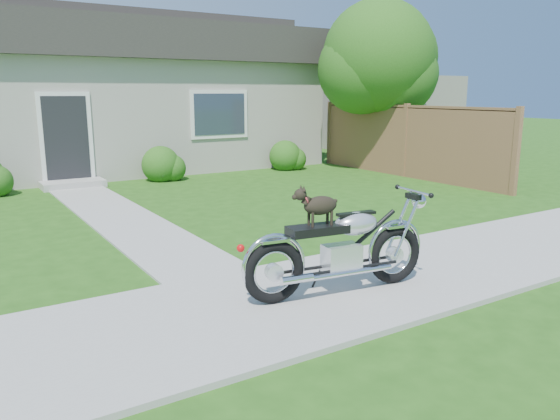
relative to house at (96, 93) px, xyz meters
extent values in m
plane|color=#235114|center=(0.00, -11.99, -2.16)|extent=(80.00, 80.00, 0.00)
cube|color=#9E9B93|center=(0.00, -11.99, -2.14)|extent=(24.00, 2.20, 0.04)
cube|color=#9E9B93|center=(-1.50, -6.99, -2.14)|extent=(1.20, 8.00, 0.03)
cube|color=#B1ACA0|center=(0.00, 0.01, -0.66)|extent=(12.00, 6.00, 3.00)
cube|color=#2D2B28|center=(0.00, 0.01, 1.34)|extent=(12.60, 6.60, 1.00)
cube|color=#2D2B28|center=(0.00, 0.01, 2.04)|extent=(12.60, 2.00, 0.60)
cube|color=black|center=(-1.50, -3.02, -1.11)|extent=(1.00, 0.06, 2.10)
cube|color=#9E9B93|center=(-1.50, -3.37, -2.08)|extent=(1.40, 0.70, 0.16)
cube|color=#2D3847|center=(2.50, -3.02, -0.56)|extent=(1.70, 0.05, 1.30)
cube|color=#9B7045|center=(6.30, -6.24, -1.26)|extent=(0.08, 6.50, 1.80)
cube|color=#9B7045|center=(6.30, -2.99, -1.21)|extent=(0.12, 0.12, 1.90)
cube|color=#9B7045|center=(6.30, -6.24, -1.21)|extent=(0.12, 0.12, 1.90)
cube|color=#9B7045|center=(6.30, -9.49, -1.21)|extent=(0.12, 0.12, 1.90)
cube|color=#9B7045|center=(6.30, -6.24, -0.34)|extent=(0.08, 6.50, 0.08)
cylinder|color=#3D2B1C|center=(6.41, -4.96, -0.89)|extent=(0.28, 0.28, 2.54)
sphere|color=#295A18|center=(6.41, -4.96, 0.99)|extent=(3.05, 3.05, 3.05)
sphere|color=#295A18|center=(6.81, -5.26, 0.49)|extent=(2.24, 2.24, 2.24)
cylinder|color=#3D2B1C|center=(9.26, -2.35, -0.81)|extent=(0.28, 0.28, 2.69)
sphere|color=#295A18|center=(9.26, -2.35, 1.18)|extent=(3.23, 3.23, 3.23)
sphere|color=#295A18|center=(9.66, -2.65, 0.64)|extent=(2.37, 2.37, 2.37)
sphere|color=#295A18|center=(0.61, -3.49, -1.76)|extent=(0.95, 0.95, 0.95)
sphere|color=#295A18|center=(4.33, -3.49, -1.77)|extent=(0.91, 0.91, 0.91)
imported|color=#2F621B|center=(0.73, -3.44, -1.83)|extent=(0.48, 0.48, 0.65)
torus|color=black|center=(0.16, -12.26, -1.78)|extent=(0.68, 0.20, 0.67)
torus|color=black|center=(-1.32, -12.06, -1.78)|extent=(0.68, 0.20, 0.67)
cube|color=silver|center=(-0.53, -12.17, -1.73)|extent=(0.43, 0.29, 0.30)
ellipsoid|color=silver|center=(-0.36, -12.19, -1.36)|extent=(0.55, 0.36, 0.26)
cube|color=black|center=(-0.83, -12.12, -1.38)|extent=(0.68, 0.35, 0.09)
cube|color=silver|center=(0.16, -12.26, -1.44)|extent=(0.32, 0.18, 0.03)
cube|color=silver|center=(-1.32, -12.06, -1.44)|extent=(0.32, 0.18, 0.03)
cylinder|color=silver|center=(0.38, -12.29, -1.06)|extent=(0.11, 0.60, 0.03)
sphere|color=silver|center=(0.46, -12.30, -1.18)|extent=(0.19, 0.19, 0.17)
cylinder|color=silver|center=(-0.55, -12.29, -1.86)|extent=(1.10, 0.21, 0.06)
ellipsoid|color=black|center=(-0.80, -12.13, -1.13)|extent=(0.40, 0.23, 0.20)
sphere|color=black|center=(-1.03, -12.10, -0.99)|extent=(0.14, 0.14, 0.12)
cylinder|color=black|center=(-0.90, -12.07, -1.26)|extent=(0.04, 0.04, 0.16)
cylinder|color=black|center=(-0.92, -12.16, -1.26)|extent=(0.04, 0.04, 0.16)
cylinder|color=black|center=(-0.68, -12.10, -1.26)|extent=(0.04, 0.04, 0.16)
cylinder|color=black|center=(-0.70, -12.19, -1.26)|extent=(0.04, 0.04, 0.16)
torus|color=#D73940|center=(-0.98, -12.10, -1.05)|extent=(0.07, 0.11, 0.10)
camera|label=1|loc=(-4.12, -16.60, 0.03)|focal=35.00mm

